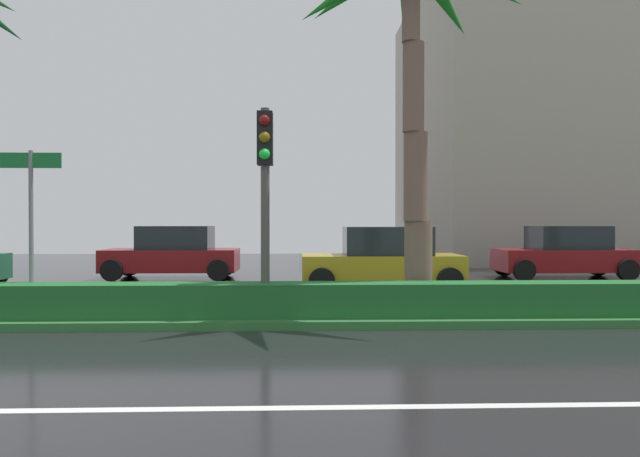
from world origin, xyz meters
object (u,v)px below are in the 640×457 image
car_in_traffic_third (383,260)px  street_name_sign (31,209)px  car_in_traffic_second (173,253)px  palm_tree_centre_left (411,5)px  car_in_traffic_fourth (564,253)px  traffic_signal_median_right (265,173)px

car_in_traffic_third → street_name_sign: bearing=34.2°
street_name_sign → car_in_traffic_second: 8.42m
palm_tree_centre_left → car_in_traffic_fourth: bearing=49.0°
traffic_signal_median_right → car_in_traffic_third: size_ratio=0.87×
street_name_sign → car_in_traffic_second: size_ratio=0.70×
car_in_traffic_second → car_in_traffic_fourth: (12.88, -0.38, 0.00)m
street_name_sign → palm_tree_centre_left: bearing=3.1°
palm_tree_centre_left → car_in_traffic_third: palm_tree_centre_left is taller
palm_tree_centre_left → street_name_sign: 8.09m
traffic_signal_median_right → car_in_traffic_third: 6.14m
traffic_signal_median_right → street_name_sign: (-4.27, 0.21, -0.66)m
palm_tree_centre_left → car_in_traffic_fourth: size_ratio=1.72×
car_in_traffic_second → car_in_traffic_fourth: same height
car_in_traffic_fourth → traffic_signal_median_right: bearing=41.1°
car_in_traffic_second → traffic_signal_median_right: bearing=112.7°
palm_tree_centre_left → traffic_signal_median_right: size_ratio=1.97×
palm_tree_centre_left → car_in_traffic_third: bearing=88.7°
palm_tree_centre_left → street_name_sign: palm_tree_centre_left is taller
palm_tree_centre_left → car_in_traffic_second: (-6.33, 7.91, -5.19)m
car_in_traffic_second → palm_tree_centre_left: bearing=128.7°
car_in_traffic_third → car_in_traffic_fourth: 7.13m
car_in_traffic_second → car_in_traffic_third: size_ratio=1.00×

